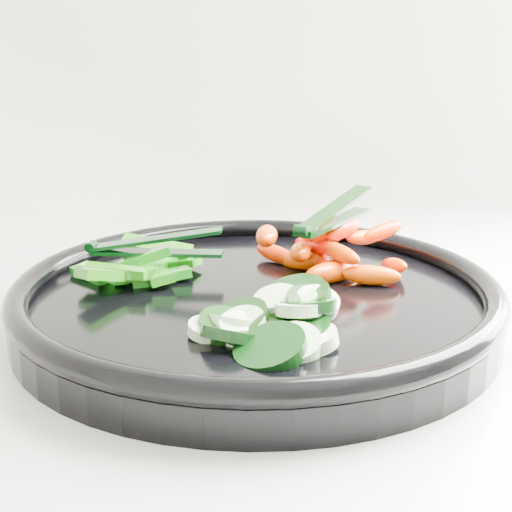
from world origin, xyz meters
TOP-DOWN VIEW (x-y plane):
  - veggie_tray at (-0.42, 1.66)m, footprint 0.40×0.40m
  - cucumber_pile at (-0.46, 1.59)m, footprint 0.12×0.11m
  - carrot_pile at (-0.34, 1.66)m, footprint 0.14×0.14m
  - pepper_pile at (-0.47, 1.75)m, footprint 0.12×0.10m
  - tong_carrot at (-0.33, 1.66)m, footprint 0.11×0.05m
  - tong_pepper at (-0.45, 1.75)m, footprint 0.09×0.09m

SIDE VIEW (x-z plane):
  - veggie_tray at x=-0.42m, z-range 0.93..0.97m
  - cucumber_pile at x=-0.46m, z-range 0.94..0.98m
  - pepper_pile at x=-0.47m, z-range 0.94..0.98m
  - carrot_pile at x=-0.34m, z-range 0.95..1.00m
  - tong_pepper at x=-0.45m, z-range 0.97..0.99m
  - tong_carrot at x=-0.33m, z-range 0.99..1.02m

